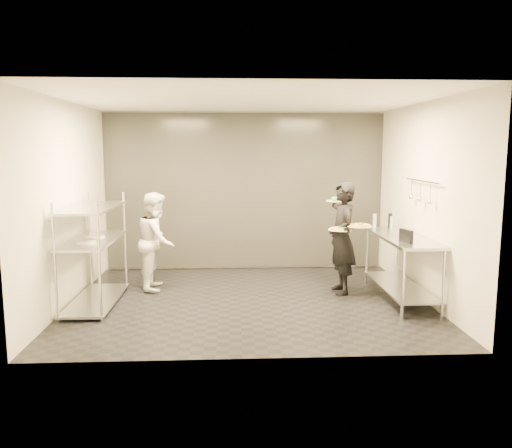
{
  "coord_description": "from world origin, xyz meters",
  "views": [
    {
      "loc": [
        -0.25,
        -6.87,
        2.13
      ],
      "look_at": [
        0.1,
        0.05,
        1.1
      ],
      "focal_mm": 35.0,
      "sensor_mm": 36.0,
      "label": 1
    }
  ],
  "objects_px": {
    "prep_counter": "(401,256)",
    "bottle_dark": "(390,220)",
    "bottle_green": "(375,221)",
    "pizza_plate_near": "(340,229)",
    "waiter": "(342,238)",
    "pizza_plate_far": "(359,225)",
    "pass_rack": "(94,249)",
    "chef": "(156,241)",
    "pos_monitor": "(406,236)",
    "bottle_clear": "(392,222)",
    "salad_plate": "(335,200)"
  },
  "relations": [
    {
      "from": "chef",
      "to": "pos_monitor",
      "type": "height_order",
      "value": "chef"
    },
    {
      "from": "pass_rack",
      "to": "pizza_plate_near",
      "type": "xyz_separation_m",
      "value": [
        3.47,
        0.14,
        0.24
      ]
    },
    {
      "from": "pizza_plate_far",
      "to": "bottle_clear",
      "type": "distance_m",
      "value": 0.95
    },
    {
      "from": "pizza_plate_far",
      "to": "bottle_green",
      "type": "height_order",
      "value": "bottle_green"
    },
    {
      "from": "pizza_plate_near",
      "to": "bottle_clear",
      "type": "xyz_separation_m",
      "value": [
        0.96,
        0.62,
        0.01
      ]
    },
    {
      "from": "bottle_dark",
      "to": "pizza_plate_near",
      "type": "bearing_deg",
      "value": -144.92
    },
    {
      "from": "pos_monitor",
      "to": "bottle_green",
      "type": "distance_m",
      "value": 1.3
    },
    {
      "from": "prep_counter",
      "to": "pos_monitor",
      "type": "height_order",
      "value": "pos_monitor"
    },
    {
      "from": "pizza_plate_near",
      "to": "bottle_clear",
      "type": "relative_size",
      "value": 1.84
    },
    {
      "from": "pass_rack",
      "to": "pizza_plate_far",
      "type": "distance_m",
      "value": 3.75
    },
    {
      "from": "pos_monitor",
      "to": "bottle_dark",
      "type": "bearing_deg",
      "value": 63.93
    },
    {
      "from": "waiter",
      "to": "pos_monitor",
      "type": "bearing_deg",
      "value": 33.44
    },
    {
      "from": "waiter",
      "to": "pos_monitor",
      "type": "relative_size",
      "value": 6.9
    },
    {
      "from": "pizza_plate_far",
      "to": "bottle_green",
      "type": "distance_m",
      "value": 0.82
    },
    {
      "from": "prep_counter",
      "to": "salad_plate",
      "type": "bearing_deg",
      "value": 140.32
    },
    {
      "from": "pizza_plate_near",
      "to": "bottle_dark",
      "type": "distance_m",
      "value": 1.16
    },
    {
      "from": "waiter",
      "to": "pizza_plate_near",
      "type": "bearing_deg",
      "value": -25.6
    },
    {
      "from": "prep_counter",
      "to": "waiter",
      "type": "distance_m",
      "value": 0.88
    },
    {
      "from": "waiter",
      "to": "chef",
      "type": "distance_m",
      "value": 2.83
    },
    {
      "from": "prep_counter",
      "to": "salad_plate",
      "type": "height_order",
      "value": "salad_plate"
    },
    {
      "from": "bottle_green",
      "to": "chef",
      "type": "bearing_deg",
      "value": -178.95
    },
    {
      "from": "bottle_dark",
      "to": "pass_rack",
      "type": "bearing_deg",
      "value": -169.69
    },
    {
      "from": "waiter",
      "to": "bottle_green",
      "type": "xyz_separation_m",
      "value": [
        0.61,
        0.45,
        0.19
      ]
    },
    {
      "from": "bottle_green",
      "to": "pass_rack",
      "type": "bearing_deg",
      "value": -169.09
    },
    {
      "from": "waiter",
      "to": "chef",
      "type": "height_order",
      "value": "waiter"
    },
    {
      "from": "bottle_green",
      "to": "pizza_plate_near",
      "type": "bearing_deg",
      "value": -136.39
    },
    {
      "from": "pizza_plate_near",
      "to": "bottle_dark",
      "type": "height_order",
      "value": "bottle_dark"
    },
    {
      "from": "pizza_plate_far",
      "to": "bottle_green",
      "type": "bearing_deg",
      "value": 58.68
    },
    {
      "from": "prep_counter",
      "to": "bottle_dark",
      "type": "bearing_deg",
      "value": 84.09
    },
    {
      "from": "pos_monitor",
      "to": "bottle_green",
      "type": "xyz_separation_m",
      "value": [
        -0.05,
        1.3,
        0.02
      ]
    },
    {
      "from": "pass_rack",
      "to": "chef",
      "type": "relative_size",
      "value": 1.07
    },
    {
      "from": "pos_monitor",
      "to": "waiter",
      "type": "bearing_deg",
      "value": 110.74
    },
    {
      "from": "pass_rack",
      "to": "pizza_plate_near",
      "type": "height_order",
      "value": "pass_rack"
    },
    {
      "from": "chef",
      "to": "pos_monitor",
      "type": "distance_m",
      "value": 3.68
    },
    {
      "from": "prep_counter",
      "to": "bottle_dark",
      "type": "distance_m",
      "value": 0.9
    },
    {
      "from": "bottle_green",
      "to": "bottle_clear",
      "type": "xyz_separation_m",
      "value": [
        0.26,
        -0.04,
        -0.02
      ]
    },
    {
      "from": "pass_rack",
      "to": "prep_counter",
      "type": "bearing_deg",
      "value": 0.03
    },
    {
      "from": "pizza_plate_near",
      "to": "pizza_plate_far",
      "type": "bearing_deg",
      "value": -7.22
    },
    {
      "from": "prep_counter",
      "to": "bottle_dark",
      "type": "relative_size",
      "value": 8.02
    },
    {
      "from": "prep_counter",
      "to": "chef",
      "type": "relative_size",
      "value": 1.2
    },
    {
      "from": "waiter",
      "to": "pizza_plate_near",
      "type": "height_order",
      "value": "waiter"
    },
    {
      "from": "bottle_clear",
      "to": "chef",
      "type": "bearing_deg",
      "value": -179.7
    },
    {
      "from": "pizza_plate_near",
      "to": "bottle_dark",
      "type": "relative_size",
      "value": 1.49
    },
    {
      "from": "chef",
      "to": "pos_monitor",
      "type": "xyz_separation_m",
      "value": [
        3.46,
        -1.23,
        0.26
      ]
    },
    {
      "from": "pizza_plate_far",
      "to": "bottle_green",
      "type": "relative_size",
      "value": 1.64
    },
    {
      "from": "pass_rack",
      "to": "bottle_clear",
      "type": "height_order",
      "value": "pass_rack"
    },
    {
      "from": "waiter",
      "to": "chef",
      "type": "bearing_deg",
      "value": -102.31
    },
    {
      "from": "bottle_green",
      "to": "pizza_plate_far",
      "type": "bearing_deg",
      "value": -121.32
    },
    {
      "from": "pizza_plate_near",
      "to": "pos_monitor",
      "type": "height_order",
      "value": "pos_monitor"
    },
    {
      "from": "pizza_plate_far",
      "to": "pos_monitor",
      "type": "relative_size",
      "value": 1.47
    }
  ]
}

